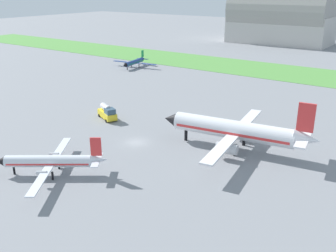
{
  "coord_description": "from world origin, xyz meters",
  "views": [
    {
      "loc": [
        44.94,
        -53.5,
        29.04
      ],
      "look_at": [
        4.47,
        4.62,
        3.0
      ],
      "focal_mm": 40.8,
      "sensor_mm": 36.0,
      "label": 1
    }
  ],
  "objects_px": {
    "fuel_truck_midfield": "(107,112)",
    "airplane_midfield_jet": "(236,130)",
    "airplane_taxiing_turboprop": "(134,62)",
    "airplane_foreground_turboprop": "(51,161)"
  },
  "relations": [
    {
      "from": "airplane_midfield_jet",
      "to": "airplane_taxiing_turboprop",
      "type": "xyz_separation_m",
      "value": [
        -65.09,
        49.24,
        -1.85
      ]
    },
    {
      "from": "airplane_midfield_jet",
      "to": "fuel_truck_midfield",
      "type": "xyz_separation_m",
      "value": [
        -31.93,
        -0.73,
        -2.28
      ]
    },
    {
      "from": "airplane_midfield_jet",
      "to": "fuel_truck_midfield",
      "type": "distance_m",
      "value": 32.02
    },
    {
      "from": "airplane_midfield_jet",
      "to": "airplane_foreground_turboprop",
      "type": "relative_size",
      "value": 1.65
    },
    {
      "from": "fuel_truck_midfield",
      "to": "airplane_midfield_jet",
      "type": "bearing_deg",
      "value": 26.65
    },
    {
      "from": "airplane_midfield_jet",
      "to": "fuel_truck_midfield",
      "type": "bearing_deg",
      "value": -6.68
    },
    {
      "from": "airplane_taxiing_turboprop",
      "to": "airplane_foreground_turboprop",
      "type": "distance_m",
      "value": 87.93
    },
    {
      "from": "airplane_taxiing_turboprop",
      "to": "fuel_truck_midfield",
      "type": "bearing_deg",
      "value": 24.46
    },
    {
      "from": "airplane_foreground_turboprop",
      "to": "fuel_truck_midfield",
      "type": "distance_m",
      "value": 28.2
    },
    {
      "from": "airplane_taxiing_turboprop",
      "to": "airplane_foreground_turboprop",
      "type": "xyz_separation_m",
      "value": [
        44.99,
        -75.55,
        0.34
      ]
    }
  ]
}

